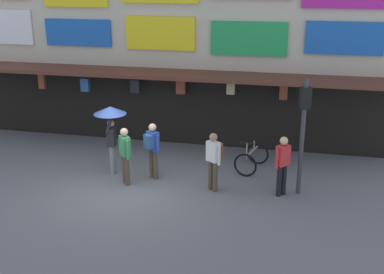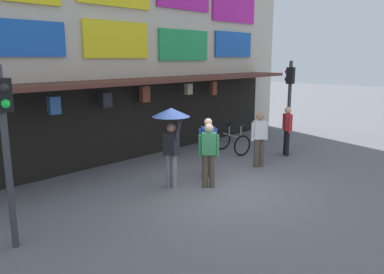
{
  "view_description": "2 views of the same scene",
  "coord_description": "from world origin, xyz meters",
  "px_view_note": "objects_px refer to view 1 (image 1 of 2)",
  "views": [
    {
      "loc": [
        4.58,
        -11.82,
        5.79
      ],
      "look_at": [
        1.75,
        0.98,
        1.3
      ],
      "focal_mm": 45.37,
      "sensor_mm": 36.0,
      "label": 1
    },
    {
      "loc": [
        -7.32,
        -5.96,
        3.31
      ],
      "look_at": [
        0.39,
        1.19,
        1.14
      ],
      "focal_mm": 36.06,
      "sensor_mm": 36.0,
      "label": 2
    }
  ],
  "objects_px": {
    "bicycle_parked": "(252,158)",
    "pedestrian_with_umbrella": "(111,121)",
    "pedestrian_in_green": "(283,163)",
    "pedestrian_in_purple": "(214,157)",
    "pedestrian_in_blue": "(125,153)",
    "traffic_light_far": "(304,119)",
    "pedestrian_in_black": "(152,147)"
  },
  "relations": [
    {
      "from": "pedestrian_in_green",
      "to": "pedestrian_with_umbrella",
      "type": "distance_m",
      "value": 5.1
    },
    {
      "from": "traffic_light_far",
      "to": "pedestrian_in_blue",
      "type": "bearing_deg",
      "value": -174.76
    },
    {
      "from": "pedestrian_in_green",
      "to": "pedestrian_in_black",
      "type": "height_order",
      "value": "same"
    },
    {
      "from": "pedestrian_in_black",
      "to": "bicycle_parked",
      "type": "bearing_deg",
      "value": 24.19
    },
    {
      "from": "bicycle_parked",
      "to": "pedestrian_in_blue",
      "type": "xyz_separation_m",
      "value": [
        -3.4,
        -1.8,
        0.55
      ]
    },
    {
      "from": "traffic_light_far",
      "to": "pedestrian_in_green",
      "type": "xyz_separation_m",
      "value": [
        -0.46,
        -0.23,
        -1.19
      ]
    },
    {
      "from": "pedestrian_in_black",
      "to": "pedestrian_in_blue",
      "type": "relative_size",
      "value": 1.0
    },
    {
      "from": "traffic_light_far",
      "to": "pedestrian_in_green",
      "type": "bearing_deg",
      "value": -153.2
    },
    {
      "from": "bicycle_parked",
      "to": "pedestrian_in_blue",
      "type": "relative_size",
      "value": 0.77
    },
    {
      "from": "pedestrian_in_blue",
      "to": "traffic_light_far",
      "type": "bearing_deg",
      "value": 5.24
    },
    {
      "from": "bicycle_parked",
      "to": "pedestrian_in_green",
      "type": "relative_size",
      "value": 0.77
    },
    {
      "from": "traffic_light_far",
      "to": "bicycle_parked",
      "type": "height_order",
      "value": "traffic_light_far"
    },
    {
      "from": "pedestrian_in_black",
      "to": "traffic_light_far",
      "type": "bearing_deg",
      "value": -1.59
    },
    {
      "from": "traffic_light_far",
      "to": "pedestrian_with_umbrella",
      "type": "xyz_separation_m",
      "value": [
        -5.49,
        0.24,
        -0.5
      ]
    },
    {
      "from": "bicycle_parked",
      "to": "pedestrian_with_umbrella",
      "type": "height_order",
      "value": "pedestrian_with_umbrella"
    },
    {
      "from": "traffic_light_far",
      "to": "pedestrian_in_black",
      "type": "height_order",
      "value": "traffic_light_far"
    },
    {
      "from": "pedestrian_in_blue",
      "to": "pedestrian_in_green",
      "type": "bearing_deg",
      "value": 2.76
    },
    {
      "from": "pedestrian_in_black",
      "to": "pedestrian_with_umbrella",
      "type": "relative_size",
      "value": 0.81
    },
    {
      "from": "pedestrian_with_umbrella",
      "to": "pedestrian_in_blue",
      "type": "distance_m",
      "value": 1.18
    },
    {
      "from": "bicycle_parked",
      "to": "pedestrian_in_blue",
      "type": "distance_m",
      "value": 3.89
    },
    {
      "from": "pedestrian_in_green",
      "to": "pedestrian_in_blue",
      "type": "xyz_separation_m",
      "value": [
        -4.36,
        -0.21,
        0.0
      ]
    },
    {
      "from": "pedestrian_in_blue",
      "to": "pedestrian_with_umbrella",
      "type": "bearing_deg",
      "value": 134.07
    },
    {
      "from": "pedestrian_in_black",
      "to": "pedestrian_with_umbrella",
      "type": "bearing_deg",
      "value": 174.49
    },
    {
      "from": "pedestrian_in_black",
      "to": "pedestrian_in_blue",
      "type": "height_order",
      "value": "same"
    },
    {
      "from": "traffic_light_far",
      "to": "pedestrian_in_purple",
      "type": "relative_size",
      "value": 1.9
    },
    {
      "from": "pedestrian_in_purple",
      "to": "pedestrian_in_blue",
      "type": "bearing_deg",
      "value": -177.17
    },
    {
      "from": "bicycle_parked",
      "to": "pedestrian_in_blue",
      "type": "height_order",
      "value": "pedestrian_in_blue"
    },
    {
      "from": "pedestrian_in_green",
      "to": "pedestrian_in_purple",
      "type": "distance_m",
      "value": 1.85
    },
    {
      "from": "traffic_light_far",
      "to": "pedestrian_in_green",
      "type": "relative_size",
      "value": 1.9
    },
    {
      "from": "pedestrian_in_green",
      "to": "pedestrian_in_blue",
      "type": "bearing_deg",
      "value": -177.24
    },
    {
      "from": "traffic_light_far",
      "to": "pedestrian_in_black",
      "type": "bearing_deg",
      "value": 178.41
    },
    {
      "from": "pedestrian_in_black",
      "to": "pedestrian_in_green",
      "type": "bearing_deg",
      "value": -5.34
    }
  ]
}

